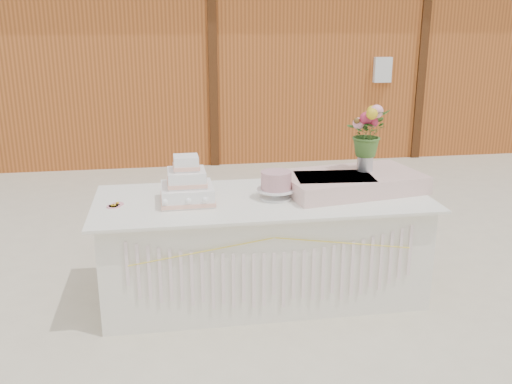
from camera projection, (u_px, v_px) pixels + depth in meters
ground at (262, 294)px, 4.33m from camera, size 80.00×80.00×0.00m
barn at (201, 38)px, 9.50m from camera, size 12.60×4.60×3.30m
cake_table at (263, 247)px, 4.21m from camera, size 2.40×1.00×0.77m
wedding_cake at (187, 187)px, 3.97m from camera, size 0.37×0.37×0.33m
pink_cake_stand at (276, 183)px, 4.05m from camera, size 0.28×0.28×0.20m
satin_runner at (351, 182)px, 4.26m from camera, size 1.10×0.75×0.13m
flower_vase at (365, 160)px, 4.30m from camera, size 0.12×0.12×0.16m
bouquet at (367, 127)px, 4.23m from camera, size 0.41×0.41×0.35m
loose_flowers at (121, 200)px, 4.02m from camera, size 0.24×0.42×0.02m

